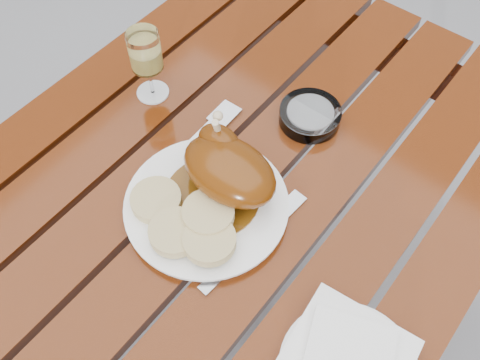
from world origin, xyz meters
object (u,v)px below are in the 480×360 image
(dinner_plate, at_px, (207,206))
(wine_glass, at_px, (148,65))
(table, at_px, (223,287))
(ashtray, at_px, (310,116))

(dinner_plate, height_order, wine_glass, wine_glass)
(table, bearing_deg, wine_glass, 157.03)
(dinner_plate, xyz_separation_m, ashtray, (0.02, 0.25, 0.01))
(dinner_plate, height_order, ashtray, ashtray)
(table, relative_size, ashtray, 11.00)
(wine_glass, relative_size, ashtray, 1.28)
(dinner_plate, bearing_deg, wine_glass, 151.98)
(wine_glass, bearing_deg, ashtray, 25.31)
(table, relative_size, wine_glass, 8.59)
(wine_glass, bearing_deg, dinner_plate, -28.02)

